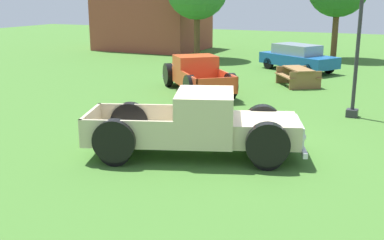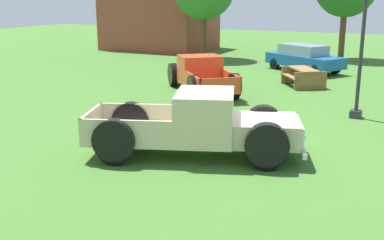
# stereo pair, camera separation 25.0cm
# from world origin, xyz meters

# --- Properties ---
(ground_plane) EXTENTS (80.00, 80.00, 0.00)m
(ground_plane) POSITION_xyz_m (0.00, 0.00, 0.00)
(ground_plane) COLOR #3D6B28
(pickup_truck_foreground) EXTENTS (5.56, 3.56, 1.60)m
(pickup_truck_foreground) POSITION_xyz_m (-0.22, -0.77, 0.77)
(pickup_truck_foreground) COLOR #C6B793
(pickup_truck_foreground) RESTS_ON ground_plane
(pickup_truck_behind_left) EXTENTS (4.46, 4.72, 1.47)m
(pickup_truck_behind_left) POSITION_xyz_m (-3.84, 6.50, 0.70)
(pickup_truck_behind_left) COLOR #D14723
(pickup_truck_behind_left) RESTS_ON ground_plane
(sedan_distant_a) EXTENTS (4.39, 3.53, 1.37)m
(sedan_distant_a) POSITION_xyz_m (-1.19, 13.55, 0.72)
(sedan_distant_a) COLOR #195699
(sedan_distant_a) RESTS_ON ground_plane
(lamp_post_far) EXTENTS (0.36, 0.36, 4.26)m
(lamp_post_far) POSITION_xyz_m (2.58, 4.75, 2.23)
(lamp_post_far) COLOR #2D2D33
(lamp_post_far) RESTS_ON ground_plane
(picnic_table) EXTENTS (2.24, 2.32, 0.78)m
(picnic_table) POSITION_xyz_m (-0.25, 9.44, 0.49)
(picnic_table) COLOR olive
(picnic_table) RESTS_ON ground_plane
(brick_pavilion) EXTENTS (7.07, 5.52, 4.37)m
(brick_pavilion) POSITION_xyz_m (-13.02, 19.40, 2.19)
(brick_pavilion) COLOR brown
(brick_pavilion) RESTS_ON ground_plane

